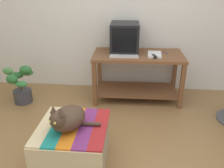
% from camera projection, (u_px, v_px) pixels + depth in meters
% --- Properties ---
extents(back_wall, '(8.00, 0.10, 2.60)m').
position_uv_depth(back_wall, '(121.00, 9.00, 3.72)').
color(back_wall, silver).
rests_on(back_wall, ground_plane).
extents(desk, '(1.32, 0.70, 0.72)m').
position_uv_depth(desk, '(138.00, 68.00, 3.61)').
color(desk, brown).
rests_on(desk, ground_plane).
extents(tv_monitor, '(0.42, 0.48, 0.43)m').
position_uv_depth(tv_monitor, '(125.00, 38.00, 3.55)').
color(tv_monitor, black).
rests_on(tv_monitor, desk).
extents(keyboard, '(0.41, 0.17, 0.02)m').
position_uv_depth(keyboard, '(124.00, 56.00, 3.39)').
color(keyboard, beige).
rests_on(keyboard, desk).
extents(book, '(0.21, 0.29, 0.03)m').
position_uv_depth(book, '(155.00, 54.00, 3.45)').
color(book, white).
rests_on(book, desk).
extents(ottoman_with_blanket, '(0.65, 0.70, 0.45)m').
position_uv_depth(ottoman_with_blanket, '(74.00, 145.00, 2.36)').
color(ottoman_with_blanket, tan).
rests_on(ottoman_with_blanket, ground_plane).
extents(cat, '(0.49, 0.44, 0.28)m').
position_uv_depth(cat, '(67.00, 118.00, 2.18)').
color(cat, '#473323').
rests_on(cat, ottoman_with_blanket).
extents(potted_plant, '(0.41, 0.38, 0.58)m').
position_uv_depth(potted_plant, '(21.00, 86.00, 3.57)').
color(potted_plant, '#3D3D42').
rests_on(potted_plant, ground_plane).
extents(stapler, '(0.07, 0.12, 0.04)m').
position_uv_depth(stapler, '(154.00, 56.00, 3.34)').
color(stapler, black).
rests_on(stapler, desk).
extents(pen, '(0.05, 0.14, 0.01)m').
position_uv_depth(pen, '(166.00, 53.00, 3.56)').
color(pen, '#2351B2').
rests_on(pen, desk).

